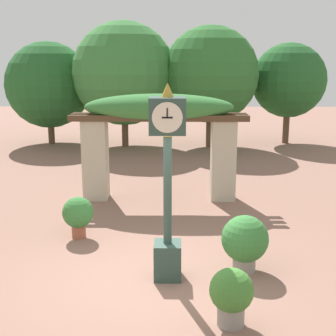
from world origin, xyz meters
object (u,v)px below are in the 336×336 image
potted_plant_near_left (231,294)px  pedestal_clock (168,175)px  potted_plant_far_left (78,214)px  potted_plant_near_right (245,241)px

potted_plant_near_left → pedestal_clock: bearing=122.1°
potted_plant_near_left → potted_plant_far_left: (-2.83, 3.30, 0.05)m
potted_plant_near_left → potted_plant_far_left: potted_plant_far_left is taller
potted_plant_near_left → potted_plant_far_left: size_ratio=0.96×
potted_plant_near_right → pedestal_clock: bearing=-167.8°
potted_plant_far_left → pedestal_clock: bearing=-43.9°
potted_plant_near_right → potted_plant_far_left: 3.61m
pedestal_clock → potted_plant_near_right: pedestal_clock is taller
potted_plant_near_right → potted_plant_far_left: potted_plant_near_right is taller
potted_plant_near_right → potted_plant_far_left: (-3.27, 1.54, -0.04)m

